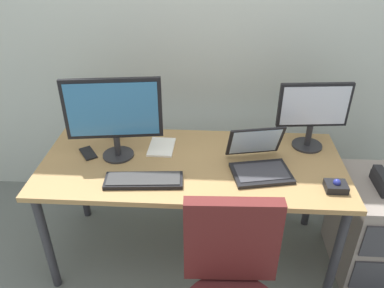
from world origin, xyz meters
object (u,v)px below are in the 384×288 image
at_px(monitor_main, 113,113).
at_px(monitor_side, 313,111).
at_px(laptop, 259,161).
at_px(coffee_mug, 117,127).
at_px(keyboard, 144,180).
at_px(file_cabinet, 375,227).
at_px(trackball_mouse, 336,186).
at_px(paper_notepad, 162,147).
at_px(cell_phone, 88,153).

xyz_separation_m(monitor_main, monitor_side, (1.12, 0.17, -0.04)).
bearing_deg(laptop, coffee_mug, 159.34).
xyz_separation_m(monitor_main, laptop, (0.80, -0.09, -0.23)).
bearing_deg(keyboard, file_cabinet, 7.11).
bearing_deg(coffee_mug, file_cabinet, -11.13).
bearing_deg(trackball_mouse, monitor_side, 98.15).
bearing_deg(file_cabinet, keyboard, -172.89).
relative_size(keyboard, laptop, 1.14).
distance_m(trackball_mouse, paper_notepad, 1.00).
height_order(monitor_main, paper_notepad, monitor_main).
xyz_separation_m(monitor_side, laptop, (-0.32, -0.26, -0.19)).
bearing_deg(coffee_mug, monitor_main, -75.96).
bearing_deg(cell_phone, paper_notepad, -22.30).
bearing_deg(keyboard, trackball_mouse, -0.31).
bearing_deg(monitor_side, file_cabinet, -30.56).
xyz_separation_m(laptop, cell_phone, (-0.98, 0.10, -0.05)).
relative_size(keyboard, trackball_mouse, 3.81).
bearing_deg(trackball_mouse, paper_notepad, 159.51).
bearing_deg(laptop, paper_notepad, 161.54).
distance_m(monitor_side, laptop, 0.45).
bearing_deg(trackball_mouse, coffee_mug, 158.49).
bearing_deg(file_cabinet, cell_phone, 177.18).
height_order(monitor_side, paper_notepad, monitor_side).
xyz_separation_m(monitor_side, paper_notepad, (-0.88, -0.07, -0.23)).
height_order(monitor_main, monitor_side, monitor_main).
xyz_separation_m(monitor_side, trackball_mouse, (0.06, -0.42, -0.22)).
relative_size(file_cabinet, keyboard, 1.48).
bearing_deg(file_cabinet, monitor_side, 149.44).
relative_size(monitor_main, trackball_mouse, 4.83).
distance_m(laptop, trackball_mouse, 0.41).
bearing_deg(monitor_side, coffee_mug, 176.77).
height_order(monitor_side, laptop, monitor_side).
height_order(monitor_side, cell_phone, monitor_side).
bearing_deg(laptop, monitor_main, 173.90).
relative_size(monitor_side, paper_notepad, 1.99).
height_order(trackball_mouse, cell_phone, trackball_mouse).
relative_size(file_cabinet, coffee_mug, 5.55).
distance_m(paper_notepad, cell_phone, 0.43).
xyz_separation_m(coffee_mug, cell_phone, (-0.12, -0.23, -0.05)).
bearing_deg(file_cabinet, coffee_mug, 168.87).
distance_m(file_cabinet, cell_phone, 1.77).
distance_m(keyboard, laptop, 0.63).
height_order(monitor_side, coffee_mug, monitor_side).
distance_m(file_cabinet, monitor_side, 0.81).
bearing_deg(monitor_main, paper_notepad, 23.00).
bearing_deg(coffee_mug, keyboard, -62.61).
relative_size(file_cabinet, laptop, 1.69).
bearing_deg(paper_notepad, coffee_mug, 155.40).
bearing_deg(cell_phone, trackball_mouse, -45.41).
xyz_separation_m(file_cabinet, keyboard, (-1.35, -0.17, 0.42)).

